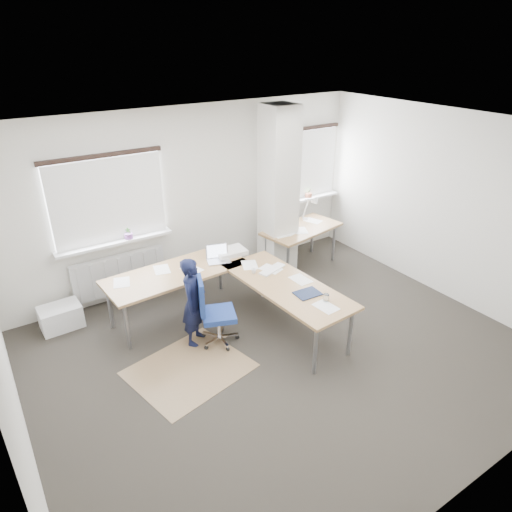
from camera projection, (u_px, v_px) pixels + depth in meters
ground at (283, 352)px, 5.92m from camera, size 6.00×6.00×0.00m
room_shell at (277, 213)px, 5.58m from camera, size 6.04×5.04×2.82m
floor_mat at (189, 369)px, 5.61m from camera, size 1.55×1.39×0.01m
white_crate at (61, 317)px, 6.36m from camera, size 0.56×0.40×0.33m
desk_main at (233, 279)px, 6.25m from camera, size 2.56×2.62×0.96m
desk_side at (301, 230)px, 7.81m from camera, size 1.50×0.93×1.22m
task_chair at (216, 325)px, 6.00m from camera, size 0.57×0.55×0.97m
person at (194, 302)px, 5.87m from camera, size 0.53×0.52×1.22m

